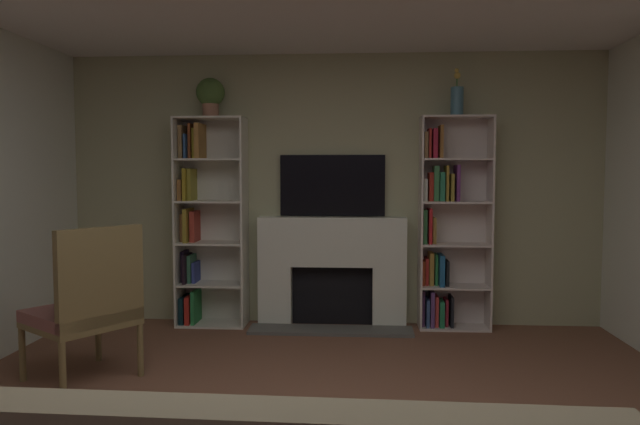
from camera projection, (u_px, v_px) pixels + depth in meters
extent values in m
cube|color=#ABAC82|center=(333.00, 190.00, 5.59)|extent=(5.11, 0.06, 2.54)
cube|color=white|center=(276.00, 295.00, 5.56)|extent=(0.31, 0.21, 0.56)
cube|color=white|center=(389.00, 296.00, 5.49)|extent=(0.31, 0.21, 0.56)
cube|color=white|center=(332.00, 241.00, 5.49)|extent=(1.37, 0.21, 0.46)
cube|color=black|center=(332.00, 294.00, 5.59)|extent=(0.76, 0.08, 0.56)
cube|color=#575752|center=(331.00, 330.00, 5.29)|extent=(1.47, 0.30, 0.03)
cube|color=black|center=(333.00, 185.00, 5.53)|extent=(0.98, 0.06, 0.57)
cube|color=silver|center=(179.00, 222.00, 5.51)|extent=(0.02, 0.33, 1.94)
cube|color=silver|center=(245.00, 222.00, 5.47)|extent=(0.02, 0.33, 1.94)
cube|color=silver|center=(216.00, 221.00, 5.65)|extent=(0.64, 0.02, 1.94)
cube|color=silver|center=(213.00, 324.00, 5.56)|extent=(0.60, 0.33, 0.02)
cube|color=black|center=(185.00, 309.00, 5.58)|extent=(0.04, 0.28, 0.25)
cube|color=#B0231B|center=(191.00, 309.00, 5.57)|extent=(0.04, 0.28, 0.26)
cube|color=#237539|center=(196.00, 306.00, 5.57)|extent=(0.03, 0.28, 0.31)
cube|color=silver|center=(212.00, 284.00, 5.53)|extent=(0.60, 0.33, 0.02)
cube|color=black|center=(185.00, 266.00, 5.60)|extent=(0.03, 0.18, 0.30)
cube|color=black|center=(187.00, 268.00, 5.55)|extent=(0.03, 0.27, 0.27)
cube|color=#31694B|center=(192.00, 268.00, 5.58)|extent=(0.03, 0.21, 0.26)
cube|color=navy|center=(196.00, 272.00, 5.58)|extent=(0.03, 0.21, 0.19)
cube|color=silver|center=(212.00, 243.00, 5.50)|extent=(0.60, 0.33, 0.02)
cube|color=#996437|center=(184.00, 227.00, 5.57)|extent=(0.03, 0.19, 0.26)
cube|color=olive|center=(188.00, 225.00, 5.52)|extent=(0.04, 0.28, 0.31)
cube|color=#A43529|center=(195.00, 226.00, 5.54)|extent=(0.04, 0.23, 0.29)
cube|color=silver|center=(211.00, 201.00, 5.48)|extent=(0.60, 0.33, 0.02)
cube|color=#94602E|center=(183.00, 190.00, 5.51)|extent=(0.04, 0.26, 0.20)
cube|color=olive|center=(188.00, 184.00, 5.49)|extent=(0.03, 0.28, 0.30)
cube|color=olive|center=(192.00, 185.00, 5.51)|extent=(0.03, 0.23, 0.29)
cube|color=silver|center=(211.00, 160.00, 5.45)|extent=(0.60, 0.33, 0.02)
cube|color=olive|center=(183.00, 142.00, 5.50)|extent=(0.04, 0.21, 0.31)
cube|color=#2D5082|center=(188.00, 147.00, 5.49)|extent=(0.02, 0.23, 0.23)
cube|color=#994C26|center=(192.00, 141.00, 5.51)|extent=(0.02, 0.19, 0.33)
cube|color=olive|center=(196.00, 144.00, 5.50)|extent=(0.03, 0.19, 0.28)
cube|color=#A77235|center=(200.00, 141.00, 5.46)|extent=(0.04, 0.28, 0.32)
cube|color=silver|center=(210.00, 118.00, 5.43)|extent=(0.60, 0.33, 0.02)
cube|color=silver|center=(421.00, 223.00, 5.39)|extent=(0.02, 0.29, 1.94)
cube|color=silver|center=(490.00, 224.00, 5.35)|extent=(0.02, 0.29, 1.94)
cube|color=silver|center=(453.00, 222.00, 5.50)|extent=(0.64, 0.02, 1.94)
cube|color=silver|center=(453.00, 327.00, 5.43)|extent=(0.60, 0.29, 0.02)
cube|color=#5F3865|center=(423.00, 307.00, 5.47)|extent=(0.02, 0.18, 0.32)
cube|color=#334F7F|center=(427.00, 312.00, 5.45)|extent=(0.03, 0.23, 0.25)
cube|color=#5A3A71|center=(431.00, 308.00, 5.45)|extent=(0.03, 0.23, 0.33)
cube|color=#BE3836|center=(436.00, 310.00, 5.45)|extent=(0.03, 0.21, 0.28)
cube|color=#1F7546|center=(441.00, 313.00, 5.44)|extent=(0.04, 0.22, 0.24)
cube|color=#A92334|center=(446.00, 312.00, 5.47)|extent=(0.03, 0.17, 0.25)
cube|color=black|center=(451.00, 311.00, 5.44)|extent=(0.02, 0.22, 0.28)
cube|color=silver|center=(454.00, 286.00, 5.41)|extent=(0.60, 0.29, 0.02)
cube|color=#A83B1C|center=(423.00, 272.00, 5.46)|extent=(0.03, 0.16, 0.22)
cube|color=red|center=(426.00, 271.00, 5.46)|extent=(0.03, 0.16, 0.25)
cube|color=olive|center=(431.00, 268.00, 5.44)|extent=(0.04, 0.18, 0.30)
cube|color=#277C3A|center=(436.00, 269.00, 5.45)|extent=(0.02, 0.16, 0.29)
cube|color=#1C5585|center=(441.00, 270.00, 5.41)|extent=(0.04, 0.24, 0.28)
cube|color=black|center=(446.00, 273.00, 5.43)|extent=(0.03, 0.20, 0.23)
cube|color=silver|center=(455.00, 244.00, 5.38)|extent=(0.60, 0.29, 0.02)
cube|color=#306938|center=(424.00, 226.00, 5.41)|extent=(0.03, 0.21, 0.31)
cube|color=red|center=(429.00, 226.00, 5.39)|extent=(0.03, 0.23, 0.32)
cube|color=olive|center=(434.00, 230.00, 5.42)|extent=(0.03, 0.18, 0.23)
cube|color=silver|center=(455.00, 202.00, 5.35)|extent=(0.60, 0.29, 0.02)
cube|color=beige|center=(425.00, 190.00, 5.38)|extent=(0.03, 0.22, 0.20)
cube|color=#AB281B|center=(430.00, 187.00, 5.40)|extent=(0.04, 0.17, 0.26)
cube|color=#3D7F47|center=(436.00, 183.00, 5.40)|extent=(0.04, 0.16, 0.32)
cube|color=#277651|center=(441.00, 187.00, 5.38)|extent=(0.04, 0.20, 0.26)
cube|color=olive|center=(446.00, 183.00, 5.37)|extent=(0.02, 0.20, 0.32)
cube|color=olive|center=(451.00, 187.00, 5.37)|extent=(0.03, 0.21, 0.25)
cube|color=#612C6A|center=(457.00, 183.00, 5.35)|extent=(0.03, 0.23, 0.33)
cube|color=silver|center=(456.00, 159.00, 5.33)|extent=(0.60, 0.29, 0.02)
cube|color=olive|center=(425.00, 145.00, 5.35)|extent=(0.03, 0.22, 0.24)
cube|color=#AE2822|center=(429.00, 144.00, 5.36)|extent=(0.02, 0.20, 0.27)
cube|color=#AD1E35|center=(434.00, 144.00, 5.36)|extent=(0.04, 0.19, 0.27)
cube|color=#905D2A|center=(440.00, 142.00, 5.34)|extent=(0.03, 0.22, 0.30)
cube|color=silver|center=(457.00, 117.00, 5.30)|extent=(0.60, 0.29, 0.02)
cylinder|color=#A87156|center=(211.00, 111.00, 5.44)|extent=(0.15, 0.15, 0.13)
sphere|color=#46672E|center=(210.00, 92.00, 5.43)|extent=(0.26, 0.26, 0.26)
cylinder|color=teal|center=(457.00, 102.00, 5.28)|extent=(0.11, 0.11, 0.26)
cylinder|color=#4C7F3F|center=(457.00, 81.00, 5.27)|extent=(0.01, 0.01, 0.10)
sphere|color=#EFCC56|center=(457.00, 75.00, 5.27)|extent=(0.06, 0.06, 0.06)
cylinder|color=#4C7F3F|center=(457.00, 79.00, 5.28)|extent=(0.01, 0.01, 0.15)
sphere|color=#EFCC56|center=(457.00, 70.00, 5.27)|extent=(0.04, 0.04, 0.04)
cylinder|color=brown|center=(62.00, 368.00, 3.70)|extent=(0.04, 0.04, 0.41)
cylinder|color=brown|center=(140.00, 347.00, 4.14)|extent=(0.04, 0.04, 0.41)
cylinder|color=brown|center=(22.00, 351.00, 4.04)|extent=(0.04, 0.04, 0.41)
cylinder|color=brown|center=(98.00, 334.00, 4.48)|extent=(0.04, 0.04, 0.41)
cube|color=#8C544F|center=(81.00, 314.00, 4.07)|extent=(0.83, 0.84, 0.08)
cube|color=brown|center=(81.00, 323.00, 4.08)|extent=(0.83, 0.84, 0.04)
cube|color=brown|center=(101.00, 277.00, 3.89)|extent=(0.40, 0.54, 0.66)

